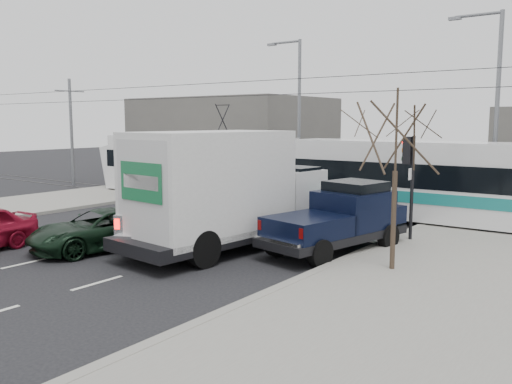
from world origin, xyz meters
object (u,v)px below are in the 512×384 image
Objects in this scene: box_truck at (226,192)px; green_car at (101,230)px; street_lamp_near at (493,101)px; navy_pickup at (341,218)px; bare_tree at (396,138)px; street_lamp_far at (297,106)px; tram at (295,172)px; silver_pickup at (188,207)px; traffic_signal at (409,165)px.

green_car is (-3.36, -2.48, -1.28)m from box_truck.
navy_pickup is (-2.12, -9.98, -3.99)m from street_lamp_near.
bare_tree is 11.58m from street_lamp_near.
navy_pickup is at bearing 147.74° from bare_tree.
street_lamp_far reaches higher than tram.
silver_pickup reaches higher than green_car.
bare_tree is 1.39× the size of traffic_signal.
traffic_signal is 0.76× the size of green_car.
street_lamp_far is (-10.66, 9.50, 2.37)m from traffic_signal.
box_truck is (2.71, -8.47, 0.14)m from tram.
street_lamp_far is at bearing 119.04° from box_truck.
street_lamp_near is at bearing 83.59° from traffic_signal.
navy_pickup is (9.38, -11.98, -3.99)m from street_lamp_far.
traffic_signal reaches higher than navy_pickup.
box_truck is (-5.64, -0.51, -1.85)m from bare_tree.
tram is at bearing 144.17° from navy_pickup.
bare_tree is 3.90m from navy_pickup.
bare_tree is 4.28m from traffic_signal.
silver_pickup is at bearing -122.03° from street_lamp_near.
bare_tree reaches higher than tram.
street_lamp_far is 1.89× the size of green_car.
navy_pickup is (-1.28, -2.48, -1.62)m from traffic_signal.
bare_tree is 9.98m from green_car.
street_lamp_near is at bearing 22.79° from tram.
green_car is at bearing -121.02° from street_lamp_near.
green_car is at bearing -161.65° from bare_tree.
tram is (3.44, -5.54, -3.31)m from street_lamp_far.
tram is (-8.35, 7.96, -1.99)m from bare_tree.
street_lamp_near is 17.48m from green_car.
silver_pickup is (-6.50, -4.23, -1.54)m from traffic_signal.
green_car is (-6.59, -4.50, -0.46)m from navy_pickup.
street_lamp_far is at bearing 112.03° from green_car.
navy_pickup is at bearing 46.76° from green_car.
street_lamp_far is at bearing 131.12° from bare_tree.
navy_pickup is at bearing -51.94° from street_lamp_far.
navy_pickup is (3.23, 2.02, -0.82)m from box_truck.
street_lamp_near reaches higher than navy_pickup.
box_truck is at bearing -66.30° from street_lamp_far.
street_lamp_far is 15.62m from box_truck.
navy_pickup is at bearing -5.64° from silver_pickup.
bare_tree is at bearing -48.88° from street_lamp_far.
green_car is at bearing -138.24° from box_truck.
tram reaches higher than navy_pickup.
tram is at bearing -58.19° from street_lamp_far.
street_lamp_far reaches higher than navy_pickup.
box_truck reaches higher than silver_pickup.
street_lamp_near is (0.84, 7.50, 2.37)m from traffic_signal.
silver_pickup is at bearing -150.02° from navy_pickup.
street_lamp_near is at bearing -9.87° from street_lamp_far.
green_car is (-8.99, -2.98, -3.13)m from bare_tree.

